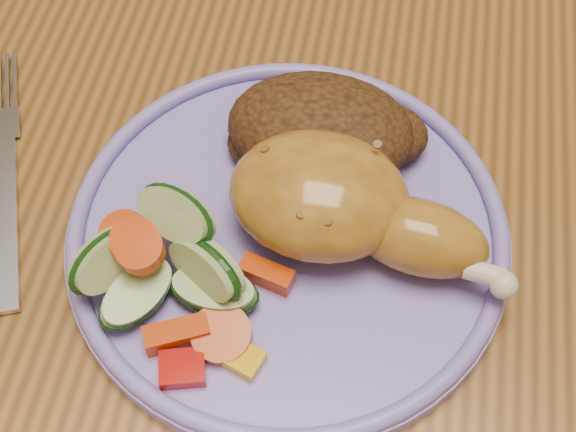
{
  "coord_description": "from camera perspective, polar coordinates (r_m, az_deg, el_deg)",
  "views": [
    {
      "loc": [
        -0.03,
        -0.3,
        1.15
      ],
      "look_at": [
        -0.07,
        -0.06,
        0.78
      ],
      "focal_mm": 50.0,
      "sensor_mm": 36.0,
      "label": 1
    }
  ],
  "objects": [
    {
      "name": "rice_pilaf",
      "position": [
        0.48,
        2.6,
        6.06
      ],
      "size": [
        0.12,
        0.08,
        0.05
      ],
      "color": "#432710",
      "rests_on": "plate"
    },
    {
      "name": "chicken_leg",
      "position": [
        0.44,
        3.92,
        0.78
      ],
      "size": [
        0.16,
        0.08,
        0.05
      ],
      "color": "#AE7624",
      "rests_on": "plate"
    },
    {
      "name": "plate_rim",
      "position": [
        0.45,
        0.0,
        -0.68
      ],
      "size": [
        0.25,
        0.25,
        0.01
      ],
      "primitive_type": "torus",
      "color": "#7B6AC5",
      "rests_on": "plate"
    },
    {
      "name": "fork",
      "position": [
        0.52,
        -19.5,
        2.45
      ],
      "size": [
        0.08,
        0.17,
        0.0
      ],
      "color": "silver",
      "rests_on": "dining_table"
    },
    {
      "name": "vegetable_pile",
      "position": [
        0.43,
        -8.35,
        -3.93
      ],
      "size": [
        0.12,
        0.11,
        0.06
      ],
      "color": "#A50A05",
      "rests_on": "plate"
    },
    {
      "name": "plate",
      "position": [
        0.46,
        0.0,
        -1.4
      ],
      "size": [
        0.25,
        0.25,
        0.01
      ],
      "primitive_type": "cylinder",
      "color": "#7B6AC5",
      "rests_on": "dining_table"
    },
    {
      "name": "dining_table",
      "position": [
        0.57,
        7.84,
        -1.57
      ],
      "size": [
        0.9,
        1.4,
        0.75
      ],
      "color": "brown",
      "rests_on": "ground"
    }
  ]
}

